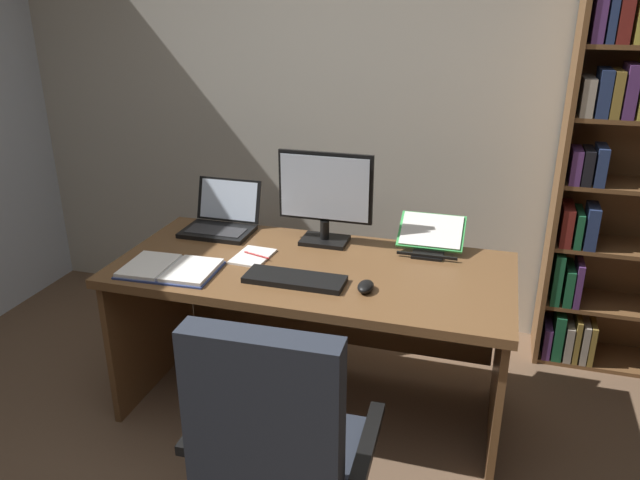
{
  "coord_description": "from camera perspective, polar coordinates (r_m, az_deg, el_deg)",
  "views": [
    {
      "loc": [
        0.59,
        -1.37,
        1.86
      ],
      "look_at": [
        -0.09,
        0.95,
        0.89
      ],
      "focal_mm": 34.67,
      "sensor_mm": 36.0,
      "label": 1
    }
  ],
  "objects": [
    {
      "name": "laptop",
      "position": [
        3.13,
        -9.1,
        1.77
      ],
      "size": [
        0.34,
        0.3,
        0.23
      ],
      "color": "black",
      "rests_on": "desk"
    },
    {
      "name": "notepad",
      "position": [
        2.81,
        -6.23,
        -1.51
      ],
      "size": [
        0.16,
        0.22,
        0.01
      ],
      "primitive_type": "cube",
      "rotation": [
        0.0,
        0.0,
        -0.06
      ],
      "color": "white",
      "rests_on": "desk"
    },
    {
      "name": "open_binder",
      "position": [
        2.73,
        -13.65,
        -2.58
      ],
      "size": [
        0.42,
        0.29,
        0.02
      ],
      "rotation": [
        0.0,
        0.0,
        0.04
      ],
      "color": "navy",
      "rests_on": "desk"
    },
    {
      "name": "bookshelf",
      "position": [
        3.38,
        26.71,
        4.7
      ],
      "size": [
        0.87,
        0.3,
        1.97
      ],
      "color": "brown",
      "rests_on": "ground"
    },
    {
      "name": "reading_stand_with_book",
      "position": [
        2.9,
        10.19,
        0.43
      ],
      "size": [
        0.3,
        0.24,
        0.14
      ],
      "color": "black",
      "rests_on": "desk"
    },
    {
      "name": "pen",
      "position": [
        2.8,
        -5.86,
        -1.39
      ],
      "size": [
        0.14,
        0.05,
        0.01
      ],
      "primitive_type": "cylinder",
      "rotation": [
        0.0,
        1.57,
        -0.3
      ],
      "color": "maroon",
      "rests_on": "notepad"
    },
    {
      "name": "keyboard",
      "position": [
        2.56,
        -2.35,
        -3.64
      ],
      "size": [
        0.42,
        0.15,
        0.02
      ],
      "primitive_type": "cube",
      "color": "black",
      "rests_on": "desk"
    },
    {
      "name": "wall_back",
      "position": [
        3.51,
        6.64,
        13.09
      ],
      "size": [
        5.09,
        0.12,
        2.65
      ],
      "primitive_type": "cube",
      "color": "beige",
      "rests_on": "ground"
    },
    {
      "name": "computer_mouse",
      "position": [
        2.49,
        4.24,
        -4.3
      ],
      "size": [
        0.06,
        0.1,
        0.04
      ],
      "primitive_type": "ellipsoid",
      "color": "black",
      "rests_on": "desk"
    },
    {
      "name": "monitor",
      "position": [
        2.89,
        0.47,
        3.85
      ],
      "size": [
        0.45,
        0.16,
        0.44
      ],
      "color": "black",
      "rests_on": "desk"
    },
    {
      "name": "desk",
      "position": [
        2.87,
        -0.22,
        -5.32
      ],
      "size": [
        1.73,
        0.81,
        0.74
      ],
      "color": "brown",
      "rests_on": "ground"
    },
    {
      "name": "office_chair",
      "position": [
        2.15,
        -3.89,
        -20.25
      ],
      "size": [
        0.62,
        0.6,
        0.99
      ],
      "rotation": [
        0.0,
        0.0,
        0.03
      ],
      "color": "black",
      "rests_on": "ground"
    }
  ]
}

